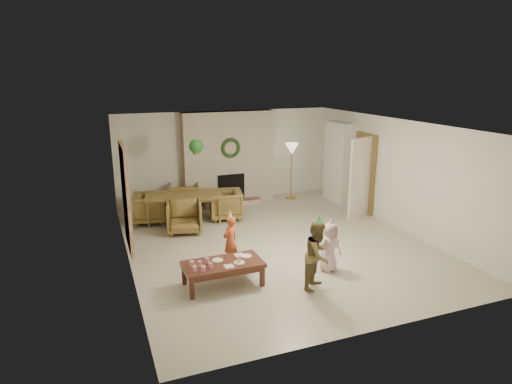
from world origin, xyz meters
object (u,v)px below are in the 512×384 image
dining_table (184,208)px  dining_chair_left (150,208)px  dining_chair_far (184,197)px  child_plaid (318,255)px  coffee_table_top (223,264)px  child_pink (330,247)px  dining_chair_near (184,217)px  dining_chair_right (226,204)px  child_red (230,241)px

dining_table → dining_chair_left: size_ratio=2.34×
dining_chair_far → child_plaid: (1.19, -4.98, 0.22)m
coffee_table_top → child_pink: 1.98m
dining_chair_near → dining_chair_far: size_ratio=1.00×
dining_chair_near → coffee_table_top: 2.77m
dining_table → dining_chair_right: dining_chair_right is taller
child_pink → coffee_table_top: bearing=165.3°
coffee_table_top → dining_chair_near: bearing=90.6°
dining_chair_far → coffee_table_top: bearing=98.3°
child_pink → child_plaid: bearing=-147.5°
dining_chair_near → dining_table: bearing=90.0°
dining_chair_far → dining_chair_left: same height
dining_chair_left → child_plaid: (2.15, -4.35, 0.22)m
dining_table → dining_chair_near: size_ratio=2.34×
dining_chair_right → child_plaid: bearing=17.1°
coffee_table_top → dining_table: bearing=87.6°
dining_chair_far → coffee_table_top: (-0.26, -4.35, 0.02)m
dining_table → child_red: size_ratio=1.93×
dining_chair_left → child_plaid: 4.86m
dining_table → child_plaid: child_plaid is taller
dining_table → child_red: bearing=-72.8°
dining_table → dining_chair_right: size_ratio=2.34×
dining_chair_far → child_plaid: 5.13m
child_pink → dining_chair_right: bearing=94.0°
child_red → dining_chair_near: bearing=-107.4°
dining_table → dining_chair_near: 0.81m
dining_chair_near → dining_chair_left: bearing=135.0°
dining_chair_near → dining_chair_left: same height
dining_chair_left → dining_chair_right: size_ratio=1.00×
dining_chair_far → child_pink: size_ratio=0.85×
dining_table → dining_chair_far: size_ratio=2.34×
coffee_table_top → dining_chair_right: bearing=71.3°
dining_chair_left → coffee_table_top: 3.79m
dining_chair_right → coffee_table_top: dining_chair_right is taller
child_red → child_plaid: 1.74m
dining_chair_right → child_pink: (0.88, -3.51, 0.10)m
dining_chair_near → child_plaid: 3.73m
dining_chair_far → child_pink: (1.71, -4.51, 0.10)m
dining_chair_far → dining_chair_left: bearing=45.0°
dining_chair_left → dining_chair_right: bearing=-90.0°
coffee_table_top → child_red: child_red is taller
child_pink → child_red: bearing=141.0°
coffee_table_top → child_red: (0.37, 0.72, 0.10)m
dining_table → coffee_table_top: 3.56m
child_plaid → child_pink: 0.71m
coffee_table_top → child_plaid: (1.45, -0.63, 0.20)m
dining_chair_left → child_red: bearing=-148.7°
dining_chair_far → child_red: (0.11, -3.63, 0.12)m
dining_chair_near → child_plaid: size_ratio=0.68×
dining_chair_near → dining_chair_far: bearing=90.0°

